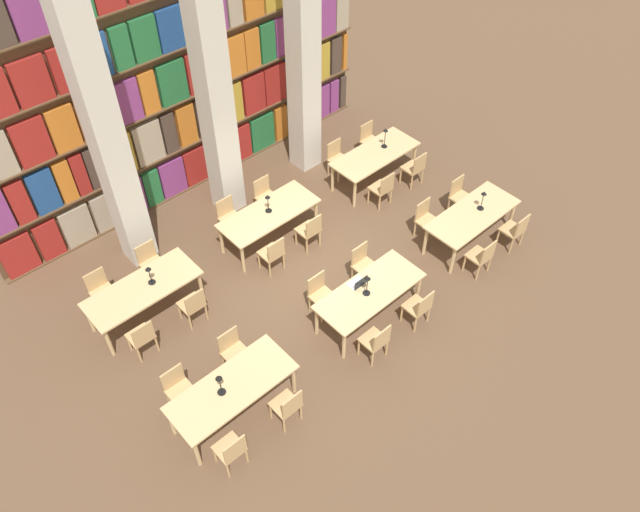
% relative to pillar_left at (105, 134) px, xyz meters
% --- Properties ---
extents(ground_plane, '(40.00, 40.00, 0.00)m').
position_rel_pillar_left_xyz_m(ground_plane, '(2.26, -2.88, -3.00)').
color(ground_plane, brown).
extents(bookshelf_bank, '(9.34, 0.35, 5.50)m').
position_rel_pillar_left_xyz_m(bookshelf_bank, '(2.27, 1.18, -0.36)').
color(bookshelf_bank, brown).
rests_on(bookshelf_bank, ground_plane).
extents(pillar_left, '(0.54, 0.54, 6.00)m').
position_rel_pillar_left_xyz_m(pillar_left, '(0.00, 0.00, 0.00)').
color(pillar_left, beige).
rests_on(pillar_left, ground_plane).
extents(pillar_center, '(0.54, 0.54, 6.00)m').
position_rel_pillar_left_xyz_m(pillar_center, '(2.26, 0.00, 0.00)').
color(pillar_center, beige).
rests_on(pillar_center, ground_plane).
extents(pillar_right, '(0.54, 0.54, 6.00)m').
position_rel_pillar_left_xyz_m(pillar_right, '(4.53, 0.00, 0.00)').
color(pillar_right, beige).
rests_on(pillar_right, ground_plane).
extents(reading_table_0, '(2.11, 0.87, 0.76)m').
position_rel_pillar_left_xyz_m(reading_table_0, '(-0.73, -4.24, -2.32)').
color(reading_table_0, tan).
rests_on(reading_table_0, ground_plane).
extents(chair_0, '(0.42, 0.40, 0.87)m').
position_rel_pillar_left_xyz_m(chair_0, '(-1.31, -4.96, -2.53)').
color(chair_0, tan).
rests_on(chair_0, ground_plane).
extents(chair_1, '(0.42, 0.40, 0.87)m').
position_rel_pillar_left_xyz_m(chair_1, '(-1.31, -3.52, -2.53)').
color(chair_1, tan).
rests_on(chair_1, ground_plane).
extents(chair_2, '(0.42, 0.40, 0.87)m').
position_rel_pillar_left_xyz_m(chair_2, '(-0.19, -4.96, -2.53)').
color(chair_2, tan).
rests_on(chair_2, ground_plane).
extents(chair_3, '(0.42, 0.40, 0.87)m').
position_rel_pillar_left_xyz_m(chair_3, '(-0.19, -3.52, -2.53)').
color(chair_3, tan).
rests_on(chair_3, ground_plane).
extents(desk_lamp_0, '(0.14, 0.14, 0.46)m').
position_rel_pillar_left_xyz_m(desk_lamp_0, '(-0.91, -4.22, -1.93)').
color(desk_lamp_0, black).
rests_on(desk_lamp_0, reading_table_0).
extents(reading_table_1, '(2.11, 0.87, 0.76)m').
position_rel_pillar_left_xyz_m(reading_table_1, '(2.31, -4.30, -2.32)').
color(reading_table_1, tan).
rests_on(reading_table_1, ground_plane).
extents(chair_4, '(0.42, 0.40, 0.87)m').
position_rel_pillar_left_xyz_m(chair_4, '(1.76, -5.03, -2.53)').
color(chair_4, tan).
rests_on(chair_4, ground_plane).
extents(chair_5, '(0.42, 0.40, 0.87)m').
position_rel_pillar_left_xyz_m(chair_5, '(1.76, -3.58, -2.53)').
color(chair_5, tan).
rests_on(chair_5, ground_plane).
extents(chair_6, '(0.42, 0.40, 0.87)m').
position_rel_pillar_left_xyz_m(chair_6, '(2.88, -5.03, -2.53)').
color(chair_6, tan).
rests_on(chair_6, ground_plane).
extents(chair_7, '(0.42, 0.40, 0.87)m').
position_rel_pillar_left_xyz_m(chair_7, '(2.88, -3.58, -2.53)').
color(chair_7, tan).
rests_on(chair_7, ground_plane).
extents(desk_lamp_1, '(0.14, 0.14, 0.46)m').
position_rel_pillar_left_xyz_m(desk_lamp_1, '(2.21, -4.31, -1.93)').
color(desk_lamp_1, black).
rests_on(desk_lamp_1, reading_table_1).
extents(laptop, '(0.32, 0.22, 0.21)m').
position_rel_pillar_left_xyz_m(laptop, '(2.25, -4.06, -2.20)').
color(laptop, silver).
rests_on(laptop, reading_table_1).
extents(reading_table_2, '(2.11, 0.87, 0.76)m').
position_rel_pillar_left_xyz_m(reading_table_2, '(5.31, -4.28, -2.32)').
color(reading_table_2, tan).
rests_on(reading_table_2, ground_plane).
extents(chair_8, '(0.42, 0.40, 0.87)m').
position_rel_pillar_left_xyz_m(chair_8, '(4.75, -5.00, -2.53)').
color(chair_8, tan).
rests_on(chair_8, ground_plane).
extents(chair_9, '(0.42, 0.40, 0.87)m').
position_rel_pillar_left_xyz_m(chair_9, '(4.75, -3.55, -2.53)').
color(chair_9, tan).
rests_on(chair_9, ground_plane).
extents(chair_10, '(0.42, 0.40, 0.87)m').
position_rel_pillar_left_xyz_m(chair_10, '(5.85, -5.00, -2.53)').
color(chair_10, tan).
rests_on(chair_10, ground_plane).
extents(chair_11, '(0.42, 0.40, 0.87)m').
position_rel_pillar_left_xyz_m(chair_11, '(5.85, -3.55, -2.53)').
color(chair_11, tan).
rests_on(chair_11, ground_plane).
extents(desk_lamp_2, '(0.14, 0.14, 0.46)m').
position_rel_pillar_left_xyz_m(desk_lamp_2, '(5.54, -4.28, -1.93)').
color(desk_lamp_2, black).
rests_on(desk_lamp_2, reading_table_2).
extents(reading_table_3, '(2.11, 0.87, 0.76)m').
position_rel_pillar_left_xyz_m(reading_table_3, '(-0.70, -1.49, -2.32)').
color(reading_table_3, tan).
rests_on(reading_table_3, ground_plane).
extents(chair_12, '(0.42, 0.40, 0.87)m').
position_rel_pillar_left_xyz_m(chair_12, '(-1.21, -2.21, -2.53)').
color(chair_12, tan).
rests_on(chair_12, ground_plane).
extents(chair_13, '(0.42, 0.40, 0.87)m').
position_rel_pillar_left_xyz_m(chair_13, '(-1.21, -0.77, -2.53)').
color(chair_13, tan).
rests_on(chair_13, ground_plane).
extents(chair_14, '(0.42, 0.40, 0.87)m').
position_rel_pillar_left_xyz_m(chair_14, '(-0.14, -2.21, -2.53)').
color(chair_14, tan).
rests_on(chair_14, ground_plane).
extents(chair_15, '(0.42, 0.40, 0.87)m').
position_rel_pillar_left_xyz_m(chair_15, '(-0.14, -0.77, -2.53)').
color(chair_15, tan).
rests_on(chair_15, ground_plane).
extents(desk_lamp_3, '(0.14, 0.14, 0.42)m').
position_rel_pillar_left_xyz_m(desk_lamp_3, '(-0.50, -1.51, -1.96)').
color(desk_lamp_3, black).
rests_on(desk_lamp_3, reading_table_3).
extents(reading_table_4, '(2.11, 0.87, 0.76)m').
position_rel_pillar_left_xyz_m(reading_table_4, '(2.26, -1.47, -2.32)').
color(reading_table_4, tan).
rests_on(reading_table_4, ground_plane).
extents(chair_16, '(0.42, 0.40, 0.87)m').
position_rel_pillar_left_xyz_m(chair_16, '(1.76, -2.19, -2.53)').
color(chair_16, tan).
rests_on(chair_16, ground_plane).
extents(chair_17, '(0.42, 0.40, 0.87)m').
position_rel_pillar_left_xyz_m(chair_17, '(1.76, -0.74, -2.53)').
color(chair_17, tan).
rests_on(chair_17, ground_plane).
extents(chair_18, '(0.42, 0.40, 0.87)m').
position_rel_pillar_left_xyz_m(chair_18, '(2.74, -2.19, -2.53)').
color(chair_18, tan).
rests_on(chair_18, ground_plane).
extents(chair_19, '(0.42, 0.40, 0.87)m').
position_rel_pillar_left_xyz_m(chair_19, '(2.74, -0.74, -2.53)').
color(chair_19, tan).
rests_on(chair_19, ground_plane).
extents(desk_lamp_4, '(0.14, 0.14, 0.43)m').
position_rel_pillar_left_xyz_m(desk_lamp_4, '(2.29, -1.44, -1.95)').
color(desk_lamp_4, black).
rests_on(desk_lamp_4, reading_table_4).
extents(reading_table_5, '(2.11, 0.87, 0.76)m').
position_rel_pillar_left_xyz_m(reading_table_5, '(5.27, -1.55, -2.32)').
color(reading_table_5, tan).
rests_on(reading_table_5, ground_plane).
extents(chair_20, '(0.42, 0.40, 0.87)m').
position_rel_pillar_left_xyz_m(chair_20, '(4.79, -2.27, -2.53)').
color(chair_20, tan).
rests_on(chair_20, ground_plane).
extents(chair_21, '(0.42, 0.40, 0.87)m').
position_rel_pillar_left_xyz_m(chair_21, '(4.79, -0.83, -2.53)').
color(chair_21, tan).
rests_on(chair_21, ground_plane).
extents(chair_22, '(0.42, 0.40, 0.87)m').
position_rel_pillar_left_xyz_m(chair_22, '(5.83, -2.27, -2.53)').
color(chair_22, tan).
rests_on(chair_22, ground_plane).
extents(chair_23, '(0.42, 0.40, 0.87)m').
position_rel_pillar_left_xyz_m(chair_23, '(5.83, -0.83, -2.53)').
color(chair_23, tan).
rests_on(chair_23, ground_plane).
extents(desk_lamp_5, '(0.14, 0.14, 0.50)m').
position_rel_pillar_left_xyz_m(desk_lamp_5, '(5.59, -1.52, -1.90)').
color(desk_lamp_5, black).
rests_on(desk_lamp_5, reading_table_5).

